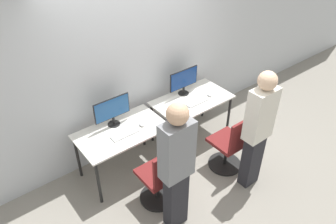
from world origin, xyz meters
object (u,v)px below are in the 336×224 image
mouse_left (141,125)px  monitor_left (112,110)px  person_left (177,165)px  office_chair_right (230,147)px  office_chair_left (160,180)px  mouse_right (209,95)px  keyboard_left (125,134)px  person_right (258,128)px  keyboard_right (197,102)px  monitor_right (184,80)px

mouse_left → monitor_left: bearing=136.9°
person_left → office_chair_right: person_left is taller
monitor_left → office_chair_left: 1.10m
office_chair_right → mouse_right: bearing=68.5°
office_chair_right → person_left: bearing=-167.8°
keyboard_left → office_chair_right: (1.21, -0.76, -0.35)m
mouse_left → person_right: bearing=-50.4°
monitor_left → office_chair_left: size_ratio=0.56×
monitor_left → office_chair_left: (0.07, -0.93, -0.57)m
monitor_left → mouse_right: size_ratio=5.75×
mouse_left → office_chair_left: office_chair_left is taller
mouse_left → keyboard_right: 0.97m
office_chair_left → office_chair_right: 1.14m
keyboard_left → office_chair_right: bearing=-32.3°
mouse_left → office_chair_right: 1.27m
keyboard_right → mouse_right: size_ratio=4.16×
monitor_left → office_chair_right: size_ratio=0.56×
monitor_left → monitor_right: (1.24, 0.02, 0.00)m
keyboard_left → person_right: person_right is taller
mouse_left → office_chair_left: size_ratio=0.10×
person_right → person_left: bearing=174.8°
keyboard_left → person_left: (0.03, -1.02, 0.22)m
keyboard_left → keyboard_right: size_ratio=1.00×
mouse_right → mouse_left: bearing=178.8°
keyboard_left → person_right: size_ratio=0.22×
office_chair_right → monitor_left: bearing=139.3°
office_chair_left → person_left: person_left is taller
monitor_left → monitor_right: same height
keyboard_right → person_left: bearing=-140.4°
keyboard_right → person_right: 1.13m
mouse_left → keyboard_right: size_ratio=0.24×
keyboard_left → mouse_right: mouse_right is taller
keyboard_right → office_chair_right: office_chair_right is taller
monitor_left → monitor_right: bearing=0.8°
person_left → mouse_right: person_left is taller
person_right → keyboard_left: bearing=137.3°
person_left → keyboard_right: size_ratio=4.63×
mouse_left → person_left: (-0.25, -1.04, 0.22)m
monitor_left → keyboard_right: monitor_left is taller
monitor_left → person_left: person_left is taller
person_left → keyboard_right: person_left is taller
keyboard_left → person_left: bearing=-88.4°
keyboard_left → mouse_right: bearing=-0.3°
monitor_left → office_chair_left: monitor_left is taller
monitor_left → office_chair_right: 1.70m
monitor_left → mouse_left: size_ratio=5.75×
mouse_left → person_right: (0.95, -1.15, 0.21)m
mouse_right → office_chair_right: bearing=-111.5°
keyboard_right → monitor_left: bearing=166.7°
keyboard_left → person_left: person_left is taller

